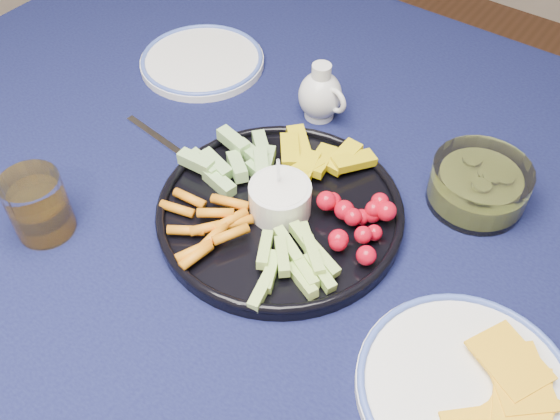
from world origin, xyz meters
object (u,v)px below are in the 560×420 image
Objects in this scene: crudite_platter at (279,207)px; dining_table at (368,272)px; juice_tumbler at (39,208)px; side_plate_extra at (202,61)px; cheese_plate at (467,387)px; creamer_pitcher at (321,95)px; pickle_bowl at (478,186)px.

dining_table is at bearing 23.80° from crudite_platter.
side_plate_extra is at bearing 100.84° from juice_tumbler.
dining_table is 7.12× the size of cheese_plate.
side_plate_extra is (-0.08, 0.40, -0.03)m from juice_tumbler.
dining_table is 0.45m from juice_tumbler.
creamer_pitcher reaches higher than pickle_bowl.
pickle_bowl reaches higher than cheese_plate.
juice_tumbler is at bearing -144.78° from dining_table.
crudite_platter is 1.56× the size of side_plate_extra.
pickle_bowl is (0.08, 0.13, 0.12)m from dining_table.
creamer_pitcher is (-0.07, 0.21, 0.02)m from crudite_platter.
dining_table is at bearing 144.15° from cheese_plate.
pickle_bowl reaches higher than side_plate_extra.
dining_table is 0.17m from crudite_platter.
cheese_plate is 0.68m from side_plate_extra.
pickle_bowl is at bearing 41.12° from juice_tumbler.
juice_tumbler is (-0.43, -0.37, 0.01)m from pickle_bowl.
side_plate_extra is at bearing -178.84° from creamer_pitcher.
dining_table is 8.00× the size of side_plate_extra.
pickle_bowl reaches higher than dining_table.
juice_tumbler is at bearing -138.88° from pickle_bowl.
pickle_bowl is at bearing 112.53° from cheese_plate.
juice_tumbler is at bearing -79.16° from side_plate_extra.
dining_table is 0.46m from side_plate_extra.
crudite_platter is 0.37m from side_plate_extra.
juice_tumbler reaches higher than pickle_bowl.
juice_tumbler is at bearing -139.96° from crudite_platter.
crudite_platter is 0.30m from juice_tumbler.
creamer_pitcher reaches higher than juice_tumbler.
crudite_platter is at bearing -33.25° from side_plate_extra.
juice_tumbler is (-0.23, -0.19, 0.02)m from crudite_platter.
creamer_pitcher is 0.48m from cheese_plate.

